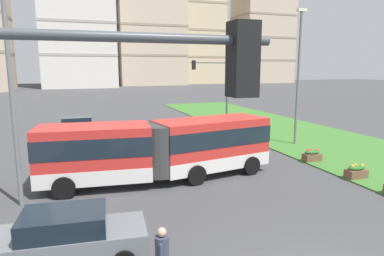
{
  "coord_description": "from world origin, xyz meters",
  "views": [
    {
      "loc": [
        -6.15,
        -6.35,
        5.69
      ],
      "look_at": [
        0.25,
        12.26,
        2.2
      ],
      "focal_mm": 31.97,
      "sensor_mm": 36.0,
      "label": 1
    }
  ],
  "objects_px": {
    "streetlight_left": "(10,77)",
    "apartment_tower_eastcentre": "(194,19)",
    "traffic_light_far_right": "(216,83)",
    "pedestrian_crossing": "(162,255)",
    "articulated_bus": "(160,148)",
    "flower_planter_2": "(356,171)",
    "apartment_tower_east": "(263,29)",
    "car_grey_wagon": "(69,238)",
    "car_maroon_sedan": "(78,127)",
    "flower_planter_3": "(312,155)",
    "traffic_light_near_left": "(52,223)",
    "streetlight_median": "(298,73)"
  },
  "relations": [
    {
      "from": "streetlight_left",
      "to": "apartment_tower_eastcentre",
      "type": "distance_m",
      "value": 115.33
    },
    {
      "from": "traffic_light_far_right",
      "to": "pedestrian_crossing",
      "type": "bearing_deg",
      "value": -116.19
    },
    {
      "from": "articulated_bus",
      "to": "flower_planter_2",
      "type": "height_order",
      "value": "articulated_bus"
    },
    {
      "from": "articulated_bus",
      "to": "apartment_tower_east",
      "type": "height_order",
      "value": "apartment_tower_east"
    },
    {
      "from": "articulated_bus",
      "to": "apartment_tower_eastcentre",
      "type": "relative_size",
      "value": 0.26
    },
    {
      "from": "streetlight_left",
      "to": "apartment_tower_east",
      "type": "distance_m",
      "value": 126.66
    },
    {
      "from": "car_grey_wagon",
      "to": "car_maroon_sedan",
      "type": "height_order",
      "value": "same"
    },
    {
      "from": "car_grey_wagon",
      "to": "apartment_tower_eastcentre",
      "type": "height_order",
      "value": "apartment_tower_eastcentre"
    },
    {
      "from": "pedestrian_crossing",
      "to": "streetlight_left",
      "type": "distance_m",
      "value": 9.49
    },
    {
      "from": "flower_planter_3",
      "to": "traffic_light_far_right",
      "type": "height_order",
      "value": "traffic_light_far_right"
    },
    {
      "from": "flower_planter_2",
      "to": "apartment_tower_eastcentre",
      "type": "distance_m",
      "value": 112.84
    },
    {
      "from": "pedestrian_crossing",
      "to": "flower_planter_3",
      "type": "height_order",
      "value": "pedestrian_crossing"
    },
    {
      "from": "traffic_light_near_left",
      "to": "pedestrian_crossing",
      "type": "bearing_deg",
      "value": 64.17
    },
    {
      "from": "car_grey_wagon",
      "to": "flower_planter_2",
      "type": "xyz_separation_m",
      "value": [
        13.89,
        3.25,
        -0.33
      ]
    },
    {
      "from": "car_maroon_sedan",
      "to": "streetlight_left",
      "type": "xyz_separation_m",
      "value": [
        -2.46,
        -15.05,
        4.58
      ]
    },
    {
      "from": "streetlight_median",
      "to": "apartment_tower_eastcentre",
      "type": "xyz_separation_m",
      "value": [
        26.68,
        98.98,
        17.38
      ]
    },
    {
      "from": "streetlight_median",
      "to": "flower_planter_3",
      "type": "bearing_deg",
      "value": -113.39
    },
    {
      "from": "car_grey_wagon",
      "to": "streetlight_left",
      "type": "bearing_deg",
      "value": 111.01
    },
    {
      "from": "flower_planter_3",
      "to": "apartment_tower_east",
      "type": "relative_size",
      "value": 0.03
    },
    {
      "from": "car_grey_wagon",
      "to": "car_maroon_sedan",
      "type": "xyz_separation_m",
      "value": [
        0.5,
        20.15,
        0.0
      ]
    },
    {
      "from": "traffic_light_near_left",
      "to": "traffic_light_far_right",
      "type": "xyz_separation_m",
      "value": [
        12.26,
        25.0,
        0.09
      ]
    },
    {
      "from": "car_grey_wagon",
      "to": "flower_planter_2",
      "type": "distance_m",
      "value": 14.27
    },
    {
      "from": "traffic_light_near_left",
      "to": "apartment_tower_east",
      "type": "height_order",
      "value": "apartment_tower_east"
    },
    {
      "from": "apartment_tower_east",
      "to": "flower_planter_3",
      "type": "bearing_deg",
      "value": -118.67
    },
    {
      "from": "flower_planter_2",
      "to": "traffic_light_far_right",
      "type": "distance_m",
      "value": 15.67
    },
    {
      "from": "flower_planter_3",
      "to": "streetlight_median",
      "type": "relative_size",
      "value": 0.11
    },
    {
      "from": "car_grey_wagon",
      "to": "apartment_tower_eastcentre",
      "type": "xyz_separation_m",
      "value": [
        42.47,
        110.11,
        21.96
      ]
    },
    {
      "from": "car_grey_wagon",
      "to": "flower_planter_3",
      "type": "distance_m",
      "value": 15.44
    },
    {
      "from": "streetlight_median",
      "to": "apartment_tower_eastcentre",
      "type": "relative_size",
      "value": 0.22
    },
    {
      "from": "car_grey_wagon",
      "to": "streetlight_median",
      "type": "xyz_separation_m",
      "value": [
        15.79,
        11.13,
        4.58
      ]
    },
    {
      "from": "flower_planter_3",
      "to": "apartment_tower_eastcentre",
      "type": "relative_size",
      "value": 0.02
    },
    {
      "from": "car_maroon_sedan",
      "to": "pedestrian_crossing",
      "type": "distance_m",
      "value": 22.44
    },
    {
      "from": "car_maroon_sedan",
      "to": "apartment_tower_eastcentre",
      "type": "xyz_separation_m",
      "value": [
        41.97,
        89.95,
        21.96
      ]
    },
    {
      "from": "flower_planter_3",
      "to": "traffic_light_far_right",
      "type": "bearing_deg",
      "value": 97.4
    },
    {
      "from": "flower_planter_2",
      "to": "flower_planter_3",
      "type": "height_order",
      "value": "same"
    },
    {
      "from": "flower_planter_2",
      "to": "flower_planter_3",
      "type": "xyz_separation_m",
      "value": [
        0.0,
        3.49,
        0.0
      ]
    },
    {
      "from": "articulated_bus",
      "to": "streetlight_median",
      "type": "distance_m",
      "value": 12.88
    },
    {
      "from": "car_grey_wagon",
      "to": "streetlight_median",
      "type": "height_order",
      "value": "streetlight_median"
    },
    {
      "from": "apartment_tower_east",
      "to": "apartment_tower_eastcentre",
      "type": "bearing_deg",
      "value": 176.74
    },
    {
      "from": "pedestrian_crossing",
      "to": "apartment_tower_eastcentre",
      "type": "bearing_deg",
      "value": 70.3
    },
    {
      "from": "articulated_bus",
      "to": "flower_planter_2",
      "type": "xyz_separation_m",
      "value": [
        9.53,
        -3.23,
        -1.23
      ]
    },
    {
      "from": "traffic_light_far_right",
      "to": "apartment_tower_eastcentre",
      "type": "bearing_deg",
      "value": 71.84
    },
    {
      "from": "flower_planter_3",
      "to": "apartment_tower_east",
      "type": "distance_m",
      "value": 117.73
    },
    {
      "from": "car_maroon_sedan",
      "to": "flower_planter_3",
      "type": "distance_m",
      "value": 18.96
    },
    {
      "from": "pedestrian_crossing",
      "to": "apartment_tower_east",
      "type": "relative_size",
      "value": 0.04
    },
    {
      "from": "streetlight_median",
      "to": "apartment_tower_east",
      "type": "distance_m",
      "value": 112.28
    },
    {
      "from": "flower_planter_3",
      "to": "traffic_light_far_right",
      "type": "distance_m",
      "value": 12.34
    },
    {
      "from": "pedestrian_crossing",
      "to": "traffic_light_far_right",
      "type": "relative_size",
      "value": 0.28
    },
    {
      "from": "pedestrian_crossing",
      "to": "flower_planter_3",
      "type": "bearing_deg",
      "value": 37.58
    },
    {
      "from": "pedestrian_crossing",
      "to": "traffic_light_far_right",
      "type": "bearing_deg",
      "value": 63.81
    }
  ]
}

